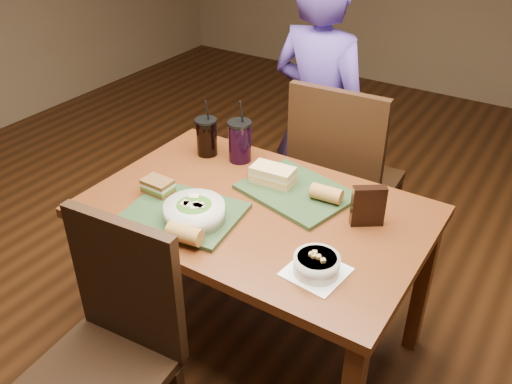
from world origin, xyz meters
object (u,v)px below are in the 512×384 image
baguette_near (185,234)px  chip_bag (368,206)px  tray_near (184,213)px  baguette_far (326,194)px  tray_far (296,192)px  cup_cola (207,137)px  soup_bowl (317,264)px  sandwich_far (273,175)px  cup_berry (240,141)px  diner (319,119)px  chair_far (342,175)px  chair_near (111,343)px  sandwich_near (158,186)px  dining_table (256,226)px  salad_bowl (194,211)px

baguette_near → chip_bag: (0.48, 0.46, 0.03)m
tray_near → baguette_far: 0.55m
tray_far → cup_cola: (-0.51, 0.08, 0.08)m
soup_bowl → sandwich_far: sandwich_far is taller
tray_near → sandwich_far: (0.17, 0.36, 0.04)m
cup_berry → chip_bag: (0.67, -0.16, -0.02)m
diner → tray_near: (-0.05, -1.02, -0.01)m
chip_bag → diner: bearing=92.9°
soup_bowl → baguette_far: (-0.16, 0.38, 0.01)m
cup_cola → cup_berry: bearing=11.5°
sandwich_far → cup_cola: bearing=168.5°
tray_near → cup_berry: (-0.06, 0.47, 0.09)m
chair_far → diner: size_ratio=0.69×
chair_near → sandwich_near: bearing=114.0°
dining_table → chair_near: bearing=-101.3°
cup_cola → soup_bowl: bearing=-30.5°
diner → cup_cola: bearing=73.0°
tray_far → soup_bowl: soup_bowl is taller
baguette_far → diner: bearing=119.0°
tray_far → sandwich_near: sandwich_near is taller
chair_far → tray_near: (-0.27, -0.86, 0.17)m
chair_near → chip_bag: 1.01m
chair_far → tray_far: chair_far is taller
chair_far → baguette_far: bearing=-73.4°
soup_bowl → baguette_far: 0.41m
tray_far → chip_bag: bearing=-8.2°
chair_near → sandwich_near: (-0.24, 0.54, 0.25)m
chair_near → diner: diner is taller
cup_cola → cup_berry: size_ratio=0.92×
chip_bag → chair_far: bearing=86.5°
baguette_far → cup_berry: size_ratio=0.43×
dining_table → cup_cola: 0.52m
chip_bag → tray_far: bearing=136.5°
salad_bowl → soup_bowl: bearing=-0.6°
tray_far → sandwich_near: size_ratio=3.53×
salad_bowl → baguette_far: 0.51m
cup_berry → cup_cola: bearing=-168.5°
chair_near → soup_bowl: 0.73m
tray_far → sandwich_far: sandwich_far is taller
tray_near → salad_bowl: salad_bowl is taller
soup_bowl → chip_bag: size_ratio=1.28×
tray_near → baguette_far: baguette_far is taller
dining_table → diner: bearing=100.4°
tray_far → salad_bowl: salad_bowl is taller
dining_table → sandwich_far: size_ratio=7.17×
baguette_near → baguette_far: baguette_near is taller
soup_bowl → sandwich_near: same height
baguette_near → baguette_far: bearing=59.3°
sandwich_far → salad_bowl: bearing=-105.1°
salad_bowl → cup_berry: 0.51m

